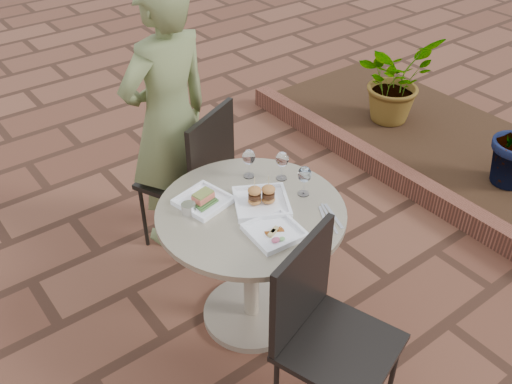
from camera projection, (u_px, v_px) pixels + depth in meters
ground at (231, 301)px, 3.19m from camera, size 60.00×60.00×0.00m
cafe_table at (251, 249)px, 2.82m from camera, size 0.90×0.90×0.73m
chair_far at (197, 169)px, 3.28m from camera, size 0.58×0.58×0.93m
chair_near at (322, 322)px, 2.36m from camera, size 0.56×0.56×0.93m
diner at (169, 120)px, 3.20m from camera, size 0.64×0.47×1.63m
plate_salmon at (204, 200)px, 2.71m from camera, size 0.26×0.26×0.06m
plate_sliders at (261, 199)px, 2.69m from camera, size 0.34×0.34×0.16m
plate_tuna at (274, 231)px, 2.53m from camera, size 0.24×0.24×0.03m
wine_glass_right at (304, 175)px, 2.71m from camera, size 0.07×0.07×0.16m
wine_glass_mid at (249, 158)px, 2.84m from camera, size 0.07×0.07×0.16m
wine_glass_far at (282, 160)px, 2.82m from camera, size 0.07×0.07×0.15m
steel_ramekin at (189, 208)px, 2.64m from camera, size 0.08×0.08×0.05m
cutlery_set at (329, 218)px, 2.62m from camera, size 0.18×0.25×0.00m
planter_curb at (388, 170)px, 4.12m from camera, size 0.12×3.00×0.15m
mulch_bed at (447, 144)px, 4.49m from camera, size 1.30×3.00×0.06m
potted_plant_a at (395, 79)px, 4.57m from camera, size 0.66×0.59×0.69m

